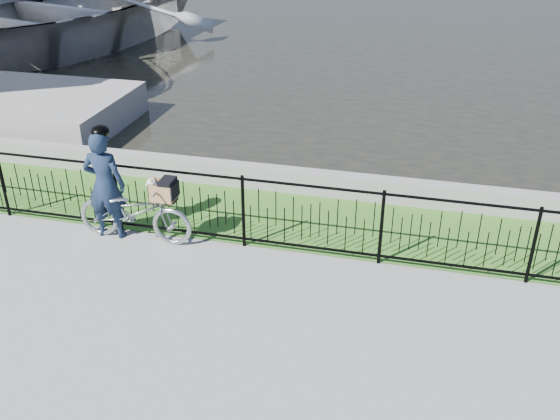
# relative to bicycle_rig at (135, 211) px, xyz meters

# --- Properties ---
(ground) EXTENTS (120.00, 120.00, 0.00)m
(ground) POSITION_rel_bicycle_rig_xyz_m (2.63, -1.40, -0.48)
(ground) COLOR gray
(ground) RESTS_ON ground
(grass_strip) EXTENTS (60.00, 2.00, 0.01)m
(grass_strip) POSITION_rel_bicycle_rig_xyz_m (2.63, 1.20, -0.48)
(grass_strip) COLOR #3A7123
(grass_strip) RESTS_ON ground
(quay_wall) EXTENTS (60.00, 0.30, 0.40)m
(quay_wall) POSITION_rel_bicycle_rig_xyz_m (2.63, 2.20, -0.28)
(quay_wall) COLOR gray
(quay_wall) RESTS_ON ground
(fence) EXTENTS (14.00, 0.06, 1.15)m
(fence) POSITION_rel_bicycle_rig_xyz_m (2.63, 0.20, 0.09)
(fence) COLOR black
(fence) RESTS_ON ground
(bicycle_rig) EXTENTS (1.80, 0.63, 1.09)m
(bicycle_rig) POSITION_rel_bicycle_rig_xyz_m (0.00, 0.00, 0.00)
(bicycle_rig) COLOR #A2A7AD
(bicycle_rig) RESTS_ON ground
(cyclist) EXTENTS (0.65, 0.45, 1.77)m
(cyclist) POSITION_rel_bicycle_rig_xyz_m (-0.45, 0.02, 0.39)
(cyclist) COLOR #142138
(cyclist) RESTS_ON ground
(boat_far) EXTENTS (10.27, 12.36, 2.21)m
(boat_far) POSITION_rel_bicycle_rig_xyz_m (-7.80, 10.42, 0.62)
(boat_far) COLOR #B7B7B7
(boat_far) RESTS_ON water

